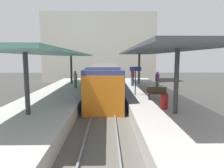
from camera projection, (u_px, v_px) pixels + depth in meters
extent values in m
plane|color=#383835|center=(104.00, 109.00, 15.54)|extent=(80.00, 80.00, 0.00)
cube|color=#ADA8A0|center=(54.00, 103.00, 15.41)|extent=(4.40, 28.00, 1.00)
cube|color=#ADA8A0|center=(154.00, 103.00, 15.55)|extent=(4.40, 28.00, 1.00)
cube|color=#59544C|center=(104.00, 108.00, 15.53)|extent=(3.20, 28.00, 0.20)
cube|color=slate|center=(95.00, 106.00, 15.49)|extent=(0.08, 28.00, 0.14)
cube|color=slate|center=(114.00, 106.00, 15.52)|extent=(0.08, 28.00, 0.14)
cube|color=#38428C|center=(105.00, 82.00, 18.95)|extent=(2.70, 12.89, 2.90)
cube|color=orange|center=(103.00, 97.00, 12.54)|extent=(2.65, 0.08, 2.60)
cube|color=black|center=(90.00, 78.00, 18.88)|extent=(0.04, 11.86, 0.76)
cube|color=black|center=(119.00, 78.00, 18.93)|extent=(0.04, 11.86, 0.76)
cube|color=#515156|center=(105.00, 65.00, 18.75)|extent=(2.16, 12.25, 0.20)
cylinder|color=#333335|center=(27.00, 84.00, 10.29)|extent=(0.24, 0.24, 3.15)
cylinder|color=#333335|center=(71.00, 70.00, 22.78)|extent=(0.24, 0.24, 3.15)
cube|color=slate|center=(57.00, 53.00, 16.33)|extent=(4.18, 21.00, 0.16)
cylinder|color=#333335|center=(176.00, 81.00, 10.42)|extent=(0.24, 0.24, 3.35)
cylinder|color=#333335|center=(139.00, 69.00, 22.92)|extent=(0.24, 0.24, 3.35)
cube|color=#3D4247|center=(151.00, 51.00, 16.45)|extent=(4.18, 21.00, 0.16)
cube|color=black|center=(149.00, 97.00, 14.09)|extent=(0.08, 0.32, 0.40)
cube|color=black|center=(165.00, 97.00, 14.11)|extent=(0.08, 0.32, 0.40)
cube|color=#4C3823|center=(157.00, 94.00, 14.07)|extent=(1.40, 0.40, 0.06)
cube|color=#4C3823|center=(157.00, 90.00, 14.22)|extent=(1.40, 0.06, 0.40)
cylinder|color=#262628|center=(135.00, 81.00, 15.79)|extent=(0.08, 0.08, 2.20)
cube|color=navy|center=(135.00, 69.00, 15.67)|extent=(0.90, 0.06, 0.32)
cylinder|color=maroon|center=(164.00, 102.00, 11.55)|extent=(0.44, 0.44, 0.80)
cylinder|color=#386B3D|center=(157.00, 86.00, 18.06)|extent=(0.28, 0.28, 0.86)
cylinder|color=#7A337A|center=(157.00, 78.00, 17.97)|extent=(0.36, 0.36, 0.60)
sphere|color=#936B4C|center=(158.00, 73.00, 17.92)|extent=(0.22, 0.22, 0.22)
cylinder|color=navy|center=(133.00, 82.00, 21.10)|extent=(0.28, 0.28, 0.91)
cylinder|color=maroon|center=(133.00, 74.00, 21.00)|extent=(0.36, 0.36, 0.67)
sphere|color=#936B4C|center=(133.00, 70.00, 20.94)|extent=(0.22, 0.22, 0.22)
cylinder|color=#386B3D|center=(75.00, 84.00, 19.64)|extent=(0.28, 0.28, 0.84)
cylinder|color=#998460|center=(75.00, 76.00, 19.55)|extent=(0.36, 0.36, 0.60)
sphere|color=#936B4C|center=(75.00, 72.00, 19.49)|extent=(0.22, 0.22, 0.22)
cube|color=beige|center=(100.00, 49.00, 34.67)|extent=(18.00, 6.00, 11.00)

